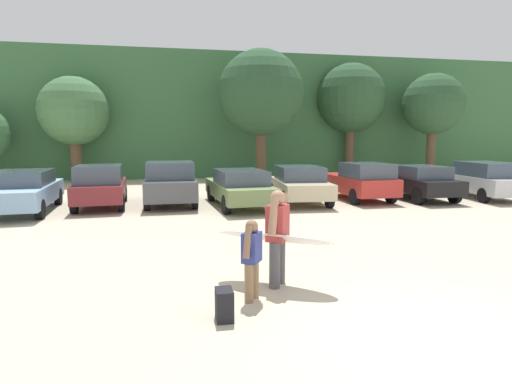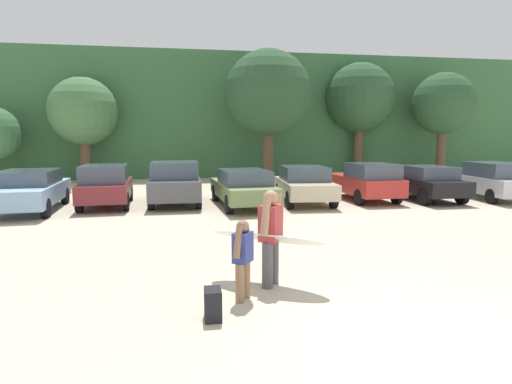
% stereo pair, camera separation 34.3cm
% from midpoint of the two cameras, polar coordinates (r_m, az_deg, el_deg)
% --- Properties ---
extents(ground_plane, '(120.00, 120.00, 0.00)m').
position_cam_midpoint_polar(ground_plane, '(6.13, 22.58, -18.23)').
color(ground_plane, beige).
extents(hillside_ridge, '(108.00, 12.00, 8.05)m').
position_cam_midpoint_polar(hillside_ridge, '(33.46, -5.85, 9.76)').
color(hillside_ridge, '#38663D').
rests_on(hillside_ridge, ground_plane).
extents(tree_right, '(3.91, 3.91, 6.07)m').
position_cam_midpoint_polar(tree_right, '(26.75, -23.74, 9.89)').
color(tree_right, brown).
rests_on(tree_right, ground_plane).
extents(tree_center_left, '(4.93, 4.93, 7.63)m').
position_cam_midpoint_polar(tree_center_left, '(24.97, 0.25, 13.18)').
color(tree_center_left, brown).
rests_on(tree_center_left, ground_plane).
extents(tree_ridge_back, '(4.51, 4.51, 7.45)m').
position_cam_midpoint_polar(tree_ridge_back, '(29.16, 12.36, 12.21)').
color(tree_ridge_back, brown).
rests_on(tree_ridge_back, ground_plane).
extents(tree_far_left, '(3.91, 3.91, 6.71)m').
position_cam_midpoint_polar(tree_far_left, '(30.04, 22.51, 10.82)').
color(tree_far_left, brown).
rests_on(tree_far_left, ground_plane).
extents(parked_car_sky_blue, '(2.24, 4.77, 1.46)m').
position_cam_midpoint_polar(parked_car_sky_blue, '(16.83, -29.57, 0.18)').
color(parked_car_sky_blue, '#84ADD1').
rests_on(parked_car_sky_blue, ground_plane).
extents(parked_car_maroon, '(1.99, 4.02, 1.59)m').
position_cam_midpoint_polar(parked_car_maroon, '(16.83, -20.83, 0.84)').
color(parked_car_maroon, maroon).
rests_on(parked_car_maroon, ground_plane).
extents(parked_car_dark_gray, '(1.94, 4.20, 1.68)m').
position_cam_midpoint_polar(parked_car_dark_gray, '(16.77, -12.04, 1.21)').
color(parked_car_dark_gray, '#4C4F54').
rests_on(parked_car_dark_gray, ground_plane).
extents(parked_car_olive_green, '(2.15, 4.85, 1.41)m').
position_cam_midpoint_polar(parked_car_olive_green, '(15.94, -2.90, 0.70)').
color(parked_car_olive_green, '#6B7F4C').
rests_on(parked_car_olive_green, ground_plane).
extents(parked_car_champagne, '(2.09, 4.08, 1.46)m').
position_cam_midpoint_polar(parked_car_champagne, '(16.90, 5.35, 1.15)').
color(parked_car_champagne, beige).
rests_on(parked_car_champagne, ground_plane).
extents(parked_car_red, '(1.93, 4.11, 1.58)m').
position_cam_midpoint_polar(parked_car_red, '(18.07, 13.33, 1.47)').
color(parked_car_red, '#B72D28').
rests_on(parked_car_red, ground_plane).
extents(parked_car_black, '(1.87, 3.99, 1.44)m').
position_cam_midpoint_polar(parked_car_black, '(18.95, 20.64, 1.33)').
color(parked_car_black, black).
rests_on(parked_car_black, ground_plane).
extents(parked_car_silver, '(2.22, 4.74, 1.57)m').
position_cam_midpoint_polar(parked_car_silver, '(20.61, 27.78, 1.52)').
color(parked_car_silver, silver).
rests_on(parked_car_silver, ground_plane).
extents(person_adult, '(0.55, 0.75, 1.70)m').
position_cam_midpoint_polar(person_adult, '(7.38, 1.59, -5.44)').
color(person_adult, '#4C4C51').
rests_on(person_adult, ground_plane).
extents(person_child, '(0.41, 0.56, 1.31)m').
position_cam_midpoint_polar(person_child, '(6.78, -2.05, -8.52)').
color(person_child, '#8C6B4C').
rests_on(person_child, ground_plane).
extents(surfboard_white, '(2.13, 1.68, 0.32)m').
position_cam_midpoint_polar(surfboard_white, '(7.45, 1.15, -6.22)').
color(surfboard_white, white).
extents(backpack_dropped, '(0.24, 0.34, 0.45)m').
position_cam_midpoint_polar(backpack_dropped, '(6.26, -5.92, -14.91)').
color(backpack_dropped, black).
rests_on(backpack_dropped, ground_plane).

